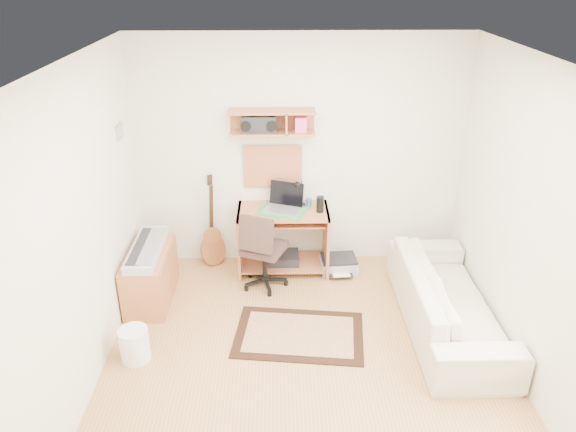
{
  "coord_description": "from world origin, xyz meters",
  "views": [
    {
      "loc": [
        -0.25,
        -3.71,
        3.27
      ],
      "look_at": [
        -0.15,
        1.05,
        1.0
      ],
      "focal_mm": 34.07,
      "sensor_mm": 36.0,
      "label": 1
    }
  ],
  "objects_px": {
    "cabinet": "(150,276)",
    "sofa": "(450,291)",
    "task_chair": "(264,248)",
    "printer": "(338,263)",
    "desk": "(283,240)"
  },
  "relations": [
    {
      "from": "sofa",
      "to": "cabinet",
      "type": "bearing_deg",
      "value": 79.99
    },
    {
      "from": "task_chair",
      "to": "cabinet",
      "type": "bearing_deg",
      "value": -145.47
    },
    {
      "from": "task_chair",
      "to": "sofa",
      "type": "xyz_separation_m",
      "value": [
        1.78,
        -0.76,
        -0.06
      ]
    },
    {
      "from": "task_chair",
      "to": "printer",
      "type": "height_order",
      "value": "task_chair"
    },
    {
      "from": "desk",
      "to": "task_chair",
      "type": "relative_size",
      "value": 1.1
    },
    {
      "from": "task_chair",
      "to": "printer",
      "type": "bearing_deg",
      "value": 42.36
    },
    {
      "from": "desk",
      "to": "task_chair",
      "type": "bearing_deg",
      "value": -122.42
    },
    {
      "from": "cabinet",
      "to": "sofa",
      "type": "xyz_separation_m",
      "value": [
        2.96,
        -0.52,
        0.12
      ]
    },
    {
      "from": "printer",
      "to": "cabinet",
      "type": "bearing_deg",
      "value": -169.01
    },
    {
      "from": "task_chair",
      "to": "cabinet",
      "type": "height_order",
      "value": "task_chair"
    },
    {
      "from": "sofa",
      "to": "desk",
      "type": "bearing_deg",
      "value": 55.28
    },
    {
      "from": "desk",
      "to": "task_chair",
      "type": "xyz_separation_m",
      "value": [
        -0.21,
        -0.33,
        0.08
      ]
    },
    {
      "from": "printer",
      "to": "sofa",
      "type": "xyz_separation_m",
      "value": [
        0.94,
        -1.06,
        0.31
      ]
    },
    {
      "from": "desk",
      "to": "printer",
      "type": "height_order",
      "value": "desk"
    },
    {
      "from": "desk",
      "to": "sofa",
      "type": "xyz_separation_m",
      "value": [
        1.57,
        -1.09,
        0.02
      ]
    }
  ]
}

